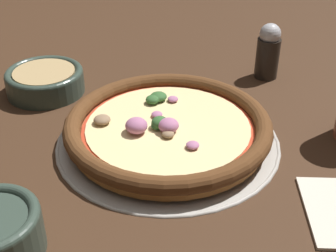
% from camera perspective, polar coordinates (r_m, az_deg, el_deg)
% --- Properties ---
extents(ground_plane, '(3.00, 3.00, 0.00)m').
position_cam_1_polar(ground_plane, '(0.67, 0.00, -1.83)').
color(ground_plane, '#3D2616').
extents(pizza_tray, '(0.32, 0.32, 0.01)m').
position_cam_1_polar(pizza_tray, '(0.67, 0.00, -1.63)').
color(pizza_tray, '#B7B2A8').
rests_on(pizza_tray, ground_plane).
extents(pizza, '(0.29, 0.29, 0.04)m').
position_cam_1_polar(pizza, '(0.66, -0.04, -0.15)').
color(pizza, '#A86B33').
rests_on(pizza, pizza_tray).
extents(bowl_near, '(0.13, 0.13, 0.04)m').
position_cam_1_polar(bowl_near, '(0.82, -14.56, 5.57)').
color(bowl_near, '#334238').
rests_on(bowl_near, ground_plane).
extents(pepper_shaker, '(0.04, 0.04, 0.10)m').
position_cam_1_polar(pepper_shaker, '(0.85, 12.11, 8.91)').
color(pepper_shaker, black).
rests_on(pepper_shaker, ground_plane).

